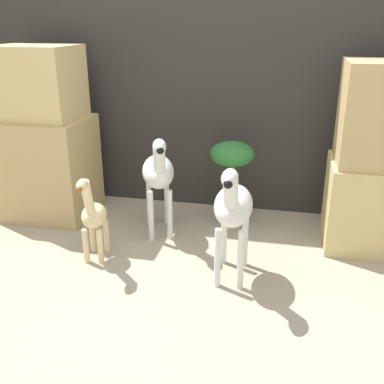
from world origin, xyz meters
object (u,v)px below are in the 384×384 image
Objects in this scene: potted_palm_front at (232,163)px; giraffe_figurine at (93,216)px; zebra_right at (233,207)px; zebra_left at (158,173)px.

giraffe_figurine is at bearing -135.35° from potted_palm_front.
zebra_right reaches higher than giraffe_figurine.
zebra_right is at bearing -81.94° from potted_palm_front.
zebra_right and zebra_left have the same top height.
zebra_left is 1.20× the size of potted_palm_front.
zebra_left is 0.54m from potted_palm_front.
zebra_left is at bearing 57.05° from giraffe_figurine.
zebra_right is 1.26× the size of giraffe_figurine.
zebra_left is (-0.56, 0.47, 0.00)m from zebra_right.
zebra_left reaches higher than giraffe_figurine.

